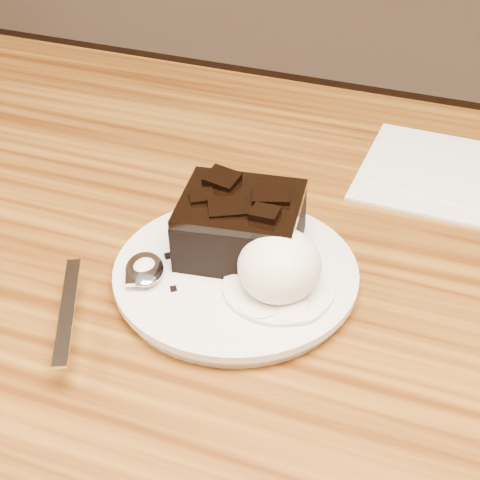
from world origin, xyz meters
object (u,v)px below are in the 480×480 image
(brownie, at_px, (241,228))
(spoon, at_px, (145,271))
(ice_cream_scoop, at_px, (280,266))
(plate, at_px, (236,277))
(napkin, at_px, (443,173))

(brownie, relative_size, spoon, 0.55)
(brownie, bearing_deg, spoon, -135.88)
(ice_cream_scoop, xyz_separation_m, spoon, (-0.11, -0.02, -0.02))
(spoon, bearing_deg, brownie, 18.56)
(ice_cream_scoop, bearing_deg, plate, 164.44)
(plate, distance_m, napkin, 0.27)
(ice_cream_scoop, xyz_separation_m, napkin, (0.10, 0.25, -0.04))
(ice_cream_scoop, bearing_deg, spoon, -168.25)
(plate, relative_size, ice_cream_scoop, 2.89)
(brownie, height_order, ice_cream_scoop, ice_cream_scoop)
(brownie, xyz_separation_m, spoon, (-0.06, -0.06, -0.02))
(plate, height_order, spoon, spoon)
(ice_cream_scoop, distance_m, napkin, 0.27)
(plate, distance_m, spoon, 0.08)
(brownie, bearing_deg, plate, -78.35)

